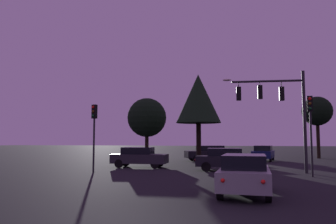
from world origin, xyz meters
The scene contains 12 objects.
ground_plane centered at (0.00, 24.50, 0.00)m, with size 168.00×168.00×0.00m, color black.
traffic_signal_mast_arm centered at (5.06, 14.34, 4.49)m, with size 5.20×0.57×6.51m.
traffic_light_corner_left centered at (6.53, 12.33, 3.25)m, with size 0.34×0.37×4.60m.
traffic_light_corner_right centered at (-6.61, 12.17, 3.09)m, with size 0.36×0.38×4.36m.
car_nearside_lane centered at (2.55, 5.60, 0.80)m, with size 2.12×4.48×1.52m.
car_crossing_left centered at (-4.84, 16.59, 0.79)m, with size 4.26×1.77×1.52m.
car_crossing_right centered at (1.72, 15.01, 0.79)m, with size 4.25×1.82×1.52m.
car_far_lane centered at (-0.13, 25.15, 0.80)m, with size 4.95×3.38×1.52m.
car_parked_lot centered at (5.18, 26.28, 0.79)m, with size 2.60×4.37×1.52m.
tree_behind_sign centered at (-0.59, 19.54, 5.51)m, with size 3.74×3.74×7.60m.
tree_left_far centered at (-5.96, 23.04, 4.24)m, with size 3.78×3.78×6.15m.
tree_right_cluster centered at (11.76, 32.03, 5.32)m, with size 3.34×3.34×7.04m.
Camera 1 is at (2.06, -7.32, 2.08)m, focal length 34.55 mm.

